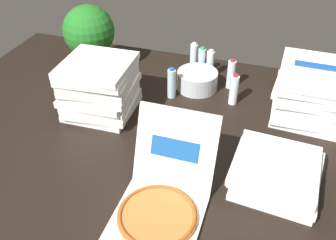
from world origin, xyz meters
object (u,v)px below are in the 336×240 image
pizza_stack_left_mid (311,93)px  pizza_stack_right_far (276,173)px  ice_bucket (197,80)px  water_bottle_4 (210,64)px  water_bottle_1 (202,62)px  water_bottle_0 (234,90)px  open_pizza_box (162,198)px  potted_plant (89,35)px  water_bottle_3 (231,74)px  pizza_stack_center_near (100,87)px  water_bottle_2 (172,83)px  water_bottle_5 (194,57)px

pizza_stack_left_mid → pizza_stack_right_far: size_ratio=0.99×
ice_bucket → water_bottle_4: 0.20m
ice_bucket → water_bottle_1: 0.21m
ice_bucket → water_bottle_0: bearing=-22.2°
open_pizza_box → potted_plant: bearing=129.7°
ice_bucket → water_bottle_3: 0.25m
pizza_stack_left_mid → pizza_stack_right_far: bearing=-101.5°
pizza_stack_right_far → pizza_stack_left_mid: bearing=78.5°
pizza_stack_center_near → water_bottle_4: bearing=48.7°
water_bottle_0 → water_bottle_3: same height
pizza_stack_right_far → water_bottle_3: size_ratio=2.08×
pizza_stack_center_near → pizza_stack_right_far: (1.15, -0.33, -0.10)m
pizza_stack_left_mid → potted_plant: 1.62m
ice_bucket → potted_plant: potted_plant is taller
water_bottle_2 → water_bottle_5: size_ratio=1.00×
pizza_stack_center_near → water_bottle_0: 0.89m
water_bottle_4 → ice_bucket: bearing=-105.3°
water_bottle_2 → water_bottle_3: bearing=34.3°
open_pizza_box → water_bottle_1: size_ratio=2.56×
pizza_stack_left_mid → water_bottle_5: size_ratio=2.06×
pizza_stack_left_mid → water_bottle_5: pizza_stack_left_mid is taller
pizza_stack_right_far → water_bottle_1: size_ratio=2.08×
ice_bucket → water_bottle_4: bearing=74.7°
pizza_stack_left_mid → water_bottle_4: pizza_stack_left_mid is taller
pizza_stack_center_near → water_bottle_3: (0.75, 0.56, -0.08)m
pizza_stack_center_near → water_bottle_5: pizza_stack_center_near is taller
pizza_stack_center_near → ice_bucket: size_ratio=1.61×
pizza_stack_center_near → water_bottle_4: size_ratio=2.09×
open_pizza_box → pizza_stack_center_near: size_ratio=1.22×
open_pizza_box → water_bottle_4: size_ratio=2.56×
pizza_stack_left_mid → water_bottle_0: bearing=178.9°
open_pizza_box → pizza_stack_right_far: (0.51, 0.33, 0.01)m
water_bottle_0 → water_bottle_1: 0.44m
pizza_stack_left_mid → ice_bucket: (-0.76, 0.12, -0.12)m
ice_bucket → water_bottle_4: water_bottle_4 is taller
ice_bucket → water_bottle_2: 0.22m
ice_bucket → water_bottle_5: (-0.10, 0.26, 0.04)m
water_bottle_4 → water_bottle_2: bearing=-118.8°
water_bottle_0 → water_bottle_1: same height
water_bottle_3 → water_bottle_5: size_ratio=1.00×
pizza_stack_left_mid → water_bottle_2: (-0.90, -0.04, -0.08)m
open_pizza_box → pizza_stack_right_far: open_pizza_box is taller
ice_bucket → open_pizza_box: bearing=-84.1°
open_pizza_box → potted_plant: 1.53m
water_bottle_1 → pizza_stack_left_mid: bearing=-22.9°
water_bottle_1 → water_bottle_3: (0.25, -0.12, 0.00)m
pizza_stack_center_near → water_bottle_4: (0.58, 0.66, -0.08)m
water_bottle_4 → potted_plant: bearing=-170.4°
water_bottle_4 → potted_plant: size_ratio=0.45×
pizza_stack_right_far → potted_plant: potted_plant is taller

